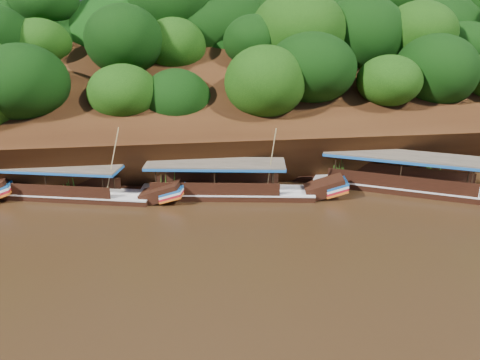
% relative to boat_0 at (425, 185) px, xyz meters
% --- Properties ---
extents(ground, '(160.00, 160.00, 0.00)m').
position_rel_boat_0_xyz_m(ground, '(-11.85, -6.40, -0.59)').
color(ground, black).
rests_on(ground, ground).
extents(riverbank, '(120.00, 30.06, 19.40)m').
position_rel_boat_0_xyz_m(riverbank, '(-11.86, 16.33, 1.30)').
color(riverbank, black).
rests_on(riverbank, ground).
extents(boat_0, '(15.16, 9.26, 6.41)m').
position_rel_boat_0_xyz_m(boat_0, '(0.00, 0.00, 0.00)').
color(boat_0, black).
rests_on(boat_0, ground).
extents(boat_1, '(14.13, 4.21, 5.50)m').
position_rel_boat_0_xyz_m(boat_1, '(-12.96, 1.10, -0.04)').
color(boat_1, black).
rests_on(boat_1, ground).
extents(boat_2, '(14.15, 5.32, 5.39)m').
position_rel_boat_0_xyz_m(boat_2, '(-23.83, 2.27, -0.08)').
color(boat_2, black).
rests_on(boat_2, ground).
extents(reeds, '(51.46, 2.23, 2.26)m').
position_rel_boat_0_xyz_m(reeds, '(-13.64, 3.15, 0.32)').
color(reeds, '#35751D').
rests_on(reeds, ground).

